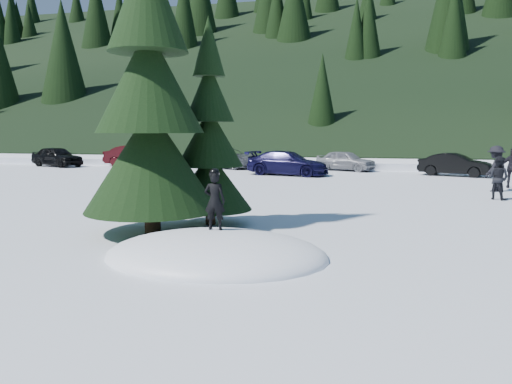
% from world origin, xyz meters
% --- Properties ---
extents(ground, '(200.00, 200.00, 0.00)m').
position_xyz_m(ground, '(0.00, 0.00, 0.00)').
color(ground, white).
rests_on(ground, ground).
extents(snow_mound, '(4.48, 3.52, 0.96)m').
position_xyz_m(snow_mound, '(0.00, 0.00, 0.00)').
color(snow_mound, white).
rests_on(snow_mound, ground).
extents(forest_hillside, '(200.00, 60.00, 25.00)m').
position_xyz_m(forest_hillside, '(0.00, 54.00, 12.50)').
color(forest_hillside, black).
rests_on(forest_hillside, ground).
extents(spruce_tall, '(3.20, 3.20, 8.60)m').
position_xyz_m(spruce_tall, '(-2.20, 1.80, 3.32)').
color(spruce_tall, black).
rests_on(spruce_tall, ground).
extents(spruce_short, '(2.20, 2.20, 5.37)m').
position_xyz_m(spruce_short, '(-1.20, 3.20, 2.10)').
color(spruce_short, black).
rests_on(spruce_short, ground).
extents(child_skier, '(0.45, 0.31, 1.18)m').
position_xyz_m(child_skier, '(-0.12, 0.33, 1.07)').
color(child_skier, black).
rests_on(child_skier, snow_mound).
extents(adult_0, '(0.95, 0.94, 1.55)m').
position_xyz_m(adult_0, '(7.29, 10.10, 0.77)').
color(adult_0, black).
rests_on(adult_0, ground).
extents(adult_2, '(1.31, 1.35, 1.85)m').
position_xyz_m(adult_2, '(7.72, 12.61, 0.93)').
color(adult_2, black).
rests_on(adult_2, ground).
extents(car_0, '(4.28, 2.82, 1.36)m').
position_xyz_m(car_0, '(-17.99, 20.44, 0.68)').
color(car_0, black).
rests_on(car_0, ground).
extents(car_1, '(4.44, 1.99, 1.42)m').
position_xyz_m(car_1, '(-12.95, 22.14, 0.71)').
color(car_1, black).
rests_on(car_1, ground).
extents(car_2, '(5.28, 3.82, 1.34)m').
position_xyz_m(car_2, '(-6.41, 21.83, 0.67)').
color(car_2, '#55585D').
rests_on(car_2, ground).
extents(car_3, '(4.85, 2.81, 1.32)m').
position_xyz_m(car_3, '(-1.70, 17.80, 0.66)').
color(car_3, black).
rests_on(car_3, ground).
extents(car_4, '(3.91, 2.82, 1.24)m').
position_xyz_m(car_4, '(1.22, 21.57, 0.62)').
color(car_4, gray).
rests_on(car_4, ground).
extents(car_5, '(3.95, 2.47, 1.23)m').
position_xyz_m(car_5, '(7.17, 19.43, 0.61)').
color(car_5, black).
rests_on(car_5, ground).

